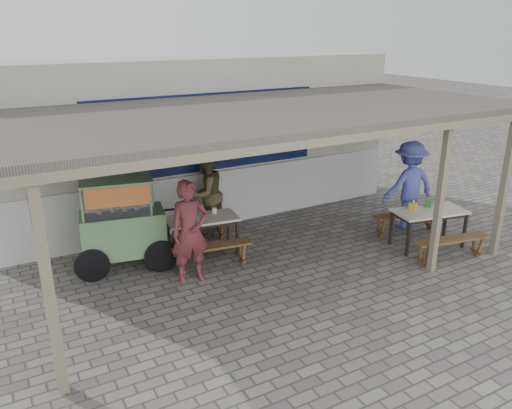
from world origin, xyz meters
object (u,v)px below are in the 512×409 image
object	(u,v)px
patron_right_table	(409,185)
tissue_box	(413,206)
patron_wall_side	(206,194)
condiment_bowl	(192,218)
vendor_cart	(122,221)
bench_left_street	(212,251)
table_left	(202,222)
bench_right_street	(451,244)
donation_box	(429,203)
bench_right_wall	(407,218)
bench_left_wall	(194,226)
patron_street_side	(190,232)
condiment_jar	(214,210)
table_right	(429,214)

from	to	relation	value
patron_right_table	tissue_box	distance (m)	1.01
patron_wall_side	condiment_bowl	xyz separation A→B (m)	(-0.64, -0.83, -0.13)
vendor_cart	bench_left_street	bearing A→B (deg)	-20.05
vendor_cart	table_left	bearing A→B (deg)	3.67
bench_left_street	bench_right_street	distance (m)	4.38
donation_box	condiment_bowl	size ratio (longest dim) A/B	1.19
table_left	bench_right_wall	xyz separation A→B (m)	(4.14, -1.10, -0.33)
bench_right_wall	tissue_box	distance (m)	0.78
bench_left_wall	patron_wall_side	distance (m)	0.71
bench_right_street	patron_street_side	world-z (taller)	patron_street_side
condiment_jar	bench_right_street	bearing A→B (deg)	-35.88
patron_right_table	table_left	bearing A→B (deg)	-3.93
condiment_jar	condiment_bowl	size ratio (longest dim) A/B	0.62
table_right	bench_right_street	xyz separation A→B (m)	(-0.13, -0.69, -0.33)
table_left	bench_right_wall	size ratio (longest dim) A/B	0.91
table_right	condiment_bowl	distance (m)	4.57
bench_right_wall	patron_wall_side	distance (m)	4.21
patron_right_table	condiment_bowl	size ratio (longest dim) A/B	11.38
table_right	donation_box	xyz separation A→B (m)	(0.17, 0.18, 0.14)
table_left	vendor_cart	world-z (taller)	vendor_cart
tissue_box	condiment_bowl	world-z (taller)	tissue_box
table_left	bench_left_wall	size ratio (longest dim) A/B	0.97
bench_left_street	patron_wall_side	distance (m)	1.67
condiment_jar	table_right	bearing A→B (deg)	-27.14
bench_right_wall	condiment_jar	world-z (taller)	condiment_jar
donation_box	patron_wall_side	bearing A→B (deg)	146.66
donation_box	table_right	bearing A→B (deg)	-133.03
donation_box	patron_right_table	bearing A→B (deg)	73.85
vendor_cart	patron_wall_side	size ratio (longest dim) A/B	1.19
bench_right_wall	patron_wall_side	size ratio (longest dim) A/B	0.85
table_right	tissue_box	size ratio (longest dim) A/B	11.69
bench_right_wall	bench_right_street	bearing A→B (deg)	-90.00
table_right	bench_right_wall	bearing A→B (deg)	90.00
patron_street_side	condiment_bowl	world-z (taller)	patron_street_side
bench_left_street	bench_left_wall	distance (m)	1.27
condiment_jar	patron_right_table	bearing A→B (deg)	-12.69
table_left	condiment_bowl	bearing A→B (deg)	-177.33
bench_right_wall	table_right	bearing A→B (deg)	-90.00
bench_right_street	condiment_bowl	size ratio (longest dim) A/B	9.23
bench_left_wall	bench_right_street	distance (m)	4.91
table_right	bench_right_street	bearing A→B (deg)	-90.00
table_right	condiment_jar	xyz separation A→B (m)	(-3.71, 1.90, 0.13)
bench_right_street	bench_right_wall	xyz separation A→B (m)	(0.26, 1.38, 0.00)
table_left	patron_right_table	size ratio (longest dim) A/B	0.74
tissue_box	condiment_bowl	size ratio (longest dim) A/B	0.78
table_left	patron_right_table	world-z (taller)	patron_right_table
bench_right_wall	table_left	bearing A→B (deg)	175.82
patron_wall_side	patron_right_table	world-z (taller)	patron_right_table
patron_street_side	condiment_jar	distance (m)	1.31
patron_wall_side	condiment_bowl	distance (m)	1.06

